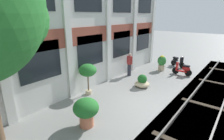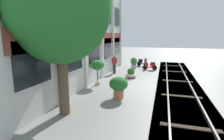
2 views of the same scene
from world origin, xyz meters
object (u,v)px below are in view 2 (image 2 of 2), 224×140
at_px(potted_plant_fluted_column, 119,85).
at_px(scooter_near_curb, 151,66).
at_px(resident_by_doorway, 114,64).
at_px(potted_plant_wide_bowl, 131,74).
at_px(potted_plant_terracotta_small, 97,66).
at_px(broadleaf_tree, 59,6).
at_px(scooter_second_parked, 142,62).
at_px(potted_plant_ribbed_drum, 134,62).

xyz_separation_m(potted_plant_fluted_column, scooter_near_curb, (8.52, -1.04, -0.26)).
bearing_deg(resident_by_doorway, potted_plant_wide_bowl, -112.16).
bearing_deg(potted_plant_fluted_column, potted_plant_terracotta_small, 44.05).
distance_m(broadleaf_tree, resident_by_doorway, 9.26).
height_order(potted_plant_fluted_column, resident_by_doorway, resident_by_doorway).
height_order(potted_plant_terracotta_small, scooter_second_parked, potted_plant_terracotta_small).
distance_m(potted_plant_ribbed_drum, resident_by_doorway, 2.91).
relative_size(scooter_second_parked, resident_by_doorway, 0.80).
distance_m(potted_plant_fluted_column, scooter_second_parked, 10.47).
xyz_separation_m(potted_plant_terracotta_small, resident_by_doorway, (3.98, -0.06, -0.45)).
height_order(broadleaf_tree, potted_plant_ribbed_drum, broadleaf_tree).
relative_size(potted_plant_ribbed_drum, resident_by_doorway, 0.73).
distance_m(potted_plant_fluted_column, scooter_near_curb, 8.59).
bearing_deg(potted_plant_wide_bowl, broadleaf_tree, 168.29).
relative_size(potted_plant_wide_bowl, scooter_near_curb, 0.65).
bearing_deg(potted_plant_fluted_column, resident_by_doorway, 17.82).
relative_size(potted_plant_ribbed_drum, scooter_near_curb, 0.87).
relative_size(potted_plant_ribbed_drum, potted_plant_fluted_column, 1.04).
xyz_separation_m(broadleaf_tree, potted_plant_ribbed_drum, (11.16, -1.09, -3.71)).
xyz_separation_m(potted_plant_ribbed_drum, potted_plant_fluted_column, (-8.64, -0.64, 0.02)).
bearing_deg(potted_plant_terracotta_small, potted_plant_wide_bowl, -33.43).
height_order(broadleaf_tree, scooter_near_curb, broadleaf_tree).
height_order(potted_plant_terracotta_small, potted_plant_fluted_column, potted_plant_terracotta_small).
relative_size(scooter_near_curb, scooter_second_parked, 1.06).
bearing_deg(potted_plant_terracotta_small, resident_by_doorway, -0.85).
relative_size(broadleaf_tree, potted_plant_wide_bowl, 7.68).
relative_size(potted_plant_wide_bowl, scooter_second_parked, 0.69).
xyz_separation_m(scooter_near_curb, scooter_second_parked, (1.95, 1.07, 0.00)).
height_order(broadleaf_tree, scooter_second_parked, broadleaf_tree).
relative_size(potted_plant_terracotta_small, scooter_second_parked, 1.32).
bearing_deg(potted_plant_fluted_column, potted_plant_ribbed_drum, 4.22).
distance_m(potted_plant_terracotta_small, potted_plant_fluted_column, 2.95).
height_order(broadleaf_tree, potted_plant_terracotta_small, broadleaf_tree).
bearing_deg(resident_by_doorway, scooter_near_curb, -36.54).
xyz_separation_m(broadleaf_tree, scooter_near_curb, (11.04, -2.76, -3.95)).
bearing_deg(scooter_near_curb, scooter_second_parked, -61.71).
distance_m(broadleaf_tree, potted_plant_wide_bowl, 8.51).
bearing_deg(potted_plant_wide_bowl, resident_by_doorway, 53.96).
xyz_separation_m(scooter_near_curb, resident_by_doorway, (-2.47, 2.98, 0.44)).
xyz_separation_m(potted_plant_wide_bowl, resident_by_doorway, (1.26, 1.74, 0.57)).
relative_size(potted_plant_wide_bowl, potted_plant_fluted_column, 0.77).
distance_m(broadleaf_tree, potted_plant_ribbed_drum, 11.81).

